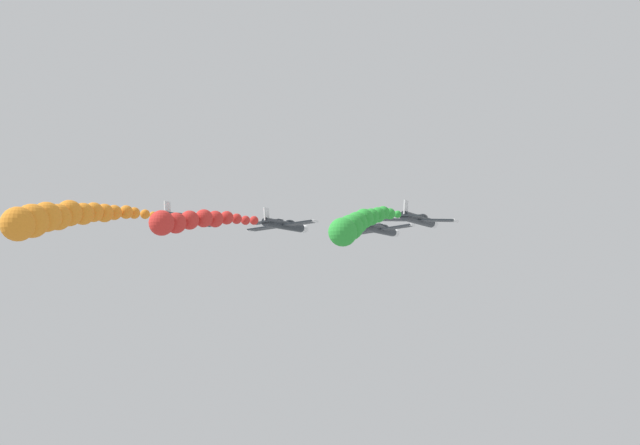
% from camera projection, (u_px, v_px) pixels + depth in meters
% --- Properties ---
extents(airplane_lead, '(9.55, 10.35, 2.52)m').
position_uv_depth(airplane_lead, '(380.00, 230.00, 102.70)').
color(airplane_lead, '#23282D').
extents(airplane_left_inner, '(9.56, 10.35, 2.42)m').
position_uv_depth(airplane_left_inner, '(284.00, 225.00, 99.33)').
color(airplane_left_inner, '#23282D').
extents(smoke_trail_left_inner, '(3.95, 16.48, 3.42)m').
position_uv_depth(smoke_trail_left_inner, '(190.00, 221.00, 84.00)').
color(smoke_trail_left_inner, red).
extents(airplane_right_inner, '(9.56, 10.35, 2.35)m').
position_uv_depth(airplane_right_inner, '(419.00, 219.00, 91.40)').
color(airplane_right_inner, '#23282D').
extents(smoke_trail_right_inner, '(2.65, 16.38, 4.94)m').
position_uv_depth(smoke_trail_right_inner, '(357.00, 224.00, 75.09)').
color(smoke_trail_right_inner, green).
extents(airplane_left_outer, '(9.56, 10.35, 2.40)m').
position_uv_depth(airplane_left_outer, '(190.00, 219.00, 96.65)').
color(airplane_left_outer, '#23282D').
extents(smoke_trail_left_outer, '(3.25, 21.80, 5.01)m').
position_uv_depth(smoke_trail_left_outer, '(56.00, 218.00, 76.96)').
color(smoke_trail_left_outer, orange).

